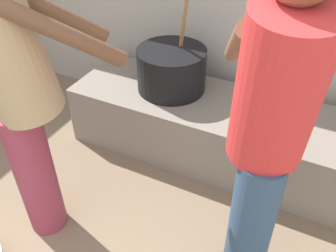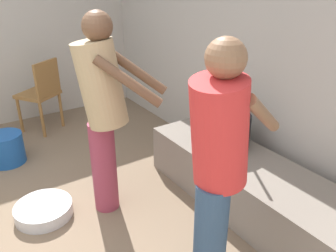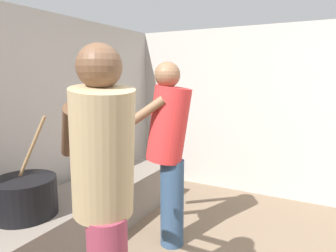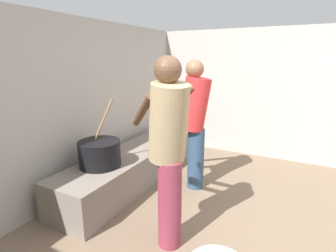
{
  "view_description": "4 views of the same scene",
  "coord_description": "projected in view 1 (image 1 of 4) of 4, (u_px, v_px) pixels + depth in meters",
  "views": [
    {
      "loc": [
        1.08,
        0.2,
        1.73
      ],
      "look_at": [
        0.48,
        1.4,
        0.7
      ],
      "focal_mm": 39.07,
      "sensor_mm": 36.0,
      "label": 1
    },
    {
      "loc": [
        2.14,
        0.2,
        1.85
      ],
      "look_at": [
        0.66,
        1.19,
        1.03
      ],
      "focal_mm": 36.98,
      "sensor_mm": 36.0,
      "label": 2
    },
    {
      "loc": [
        -1.19,
        0.2,
        1.45
      ],
      "look_at": [
        1.0,
        1.37,
        1.03
      ],
      "focal_mm": 32.05,
      "sensor_mm": 36.0,
      "label": 3
    },
    {
      "loc": [
        -1.89,
        0.2,
        1.58
      ],
      "look_at": [
        1.03,
        1.72,
        0.72
      ],
      "focal_mm": 28.18,
      "sensor_mm": 36.0,
      "label": 4
    }
  ],
  "objects": [
    {
      "name": "cook_in_red_shirt",
      "position": [
        269.0,
        129.0,
        1.36
      ],
      "size": [
        0.52,
        0.72,
        1.56
      ],
      "color": "navy",
      "rests_on": "ground_plane"
    },
    {
      "name": "cooking_pot_main",
      "position": [
        171.0,
        69.0,
        2.39
      ],
      "size": [
        0.45,
        0.45,
        0.73
      ],
      "color": "black",
      "rests_on": "hearth_ledge"
    },
    {
      "name": "cook_in_tan_shirt",
      "position": [
        16.0,
        84.0,
        1.57
      ],
      "size": [
        0.67,
        0.71,
        1.6
      ],
      "color": "#8C3347",
      "rests_on": "ground_plane"
    },
    {
      "name": "hearth_ledge",
      "position": [
        239.0,
        137.0,
        2.4
      ],
      "size": [
        2.28,
        0.6,
        0.43
      ],
      "primitive_type": "cube",
      "color": "slate",
      "rests_on": "ground_plane"
    }
  ]
}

